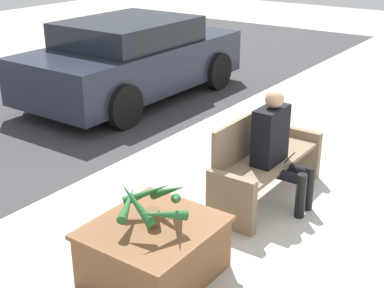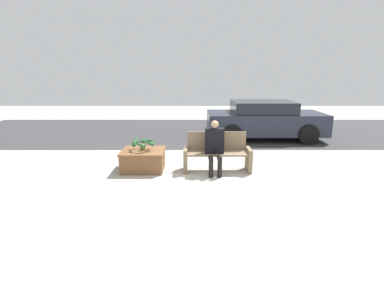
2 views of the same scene
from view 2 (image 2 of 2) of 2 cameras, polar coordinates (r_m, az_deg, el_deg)
name	(u,v)px [view 2 (image 2 of 2)]	position (r m, az deg, el deg)	size (l,w,h in m)	color
ground_plane	(215,182)	(6.68, 4.49, -7.21)	(30.00, 30.00, 0.00)	#ADA89E
road_surface	(205,131)	(12.22, 2.41, 2.45)	(20.00, 6.00, 0.01)	#38383A
bench	(217,153)	(7.33, 4.74, -1.78)	(1.63, 0.53, 0.93)	#7A664C
person_seated	(214,145)	(7.08, 4.29, -0.11)	(0.45, 0.59, 1.26)	black
planter_box	(143,159)	(7.49, -9.30, -2.86)	(1.05, 0.95, 0.49)	brown
potted_plant	(143,142)	(7.38, -9.36, 0.41)	(0.62, 0.64, 0.42)	brown
parked_car	(264,120)	(11.06, 13.55, 4.49)	(4.08, 1.98, 1.35)	#232838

